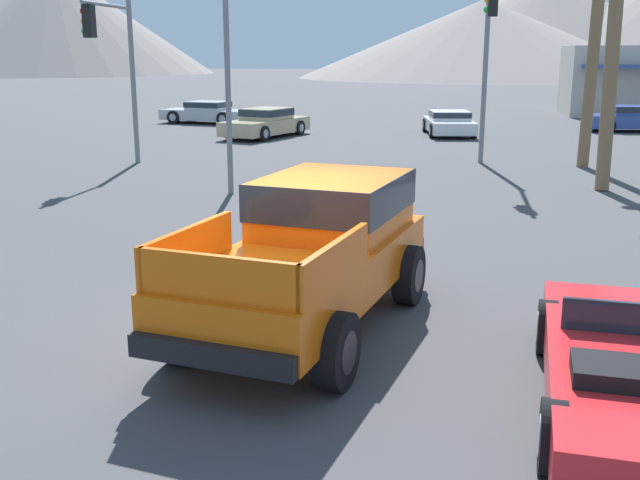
# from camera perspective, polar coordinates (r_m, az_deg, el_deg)

# --- Properties ---
(ground_plane) EXTENTS (320.00, 320.00, 0.00)m
(ground_plane) POSITION_cam_1_polar(r_m,az_deg,el_deg) (10.23, -2.78, -6.03)
(ground_plane) COLOR #424244
(orange_pickup_truck) EXTENTS (2.93, 5.40, 1.88)m
(orange_pickup_truck) POSITION_cam_1_polar(r_m,az_deg,el_deg) (9.84, -0.25, -0.28)
(orange_pickup_truck) COLOR orange
(orange_pickup_truck) RESTS_ON ground_plane
(parked_car_silver) EXTENTS (4.79, 2.58, 1.12)m
(parked_car_silver) POSITION_cam_1_polar(r_m,az_deg,el_deg) (39.29, -8.62, 9.63)
(parked_car_silver) COLOR #B7BABF
(parked_car_silver) RESTS_ON ground_plane
(parked_car_tan) EXTENTS (3.19, 4.90, 1.22)m
(parked_car_tan) POSITION_cam_1_polar(r_m,az_deg,el_deg) (32.50, -4.15, 8.93)
(parked_car_tan) COLOR tan
(parked_car_tan) RESTS_ON ground_plane
(parked_car_blue) EXTENTS (4.24, 2.26, 1.17)m
(parked_car_blue) POSITION_cam_1_polar(r_m,az_deg,el_deg) (37.64, 22.60, 8.56)
(parked_car_blue) COLOR #334C9E
(parked_car_blue) RESTS_ON ground_plane
(parked_car_white) EXTENTS (2.44, 4.39, 1.06)m
(parked_car_white) POSITION_cam_1_polar(r_m,az_deg,el_deg) (33.68, 9.81, 8.82)
(parked_car_white) COLOR white
(parked_car_white) RESTS_ON ground_plane
(traffic_light_main) EXTENTS (0.38, 3.72, 5.68)m
(traffic_light_main) POSITION_cam_1_polar(r_m,az_deg,el_deg) (23.64, 12.70, 14.84)
(traffic_light_main) COLOR slate
(traffic_light_main) RESTS_ON ground_plane
(traffic_light_crosswalk) EXTENTS (0.38, 3.19, 5.13)m
(traffic_light_crosswalk) POSITION_cam_1_polar(r_m,az_deg,el_deg) (24.11, -15.45, 13.72)
(traffic_light_crosswalk) COLOR slate
(traffic_light_crosswalk) RESTS_ON ground_plane
(distant_mountain_range) EXTENTS (168.93, 74.49, 19.77)m
(distant_mountain_range) POSITION_cam_1_polar(r_m,az_deg,el_deg) (126.49, 12.25, 16.08)
(distant_mountain_range) COLOR gray
(distant_mountain_range) RESTS_ON ground_plane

